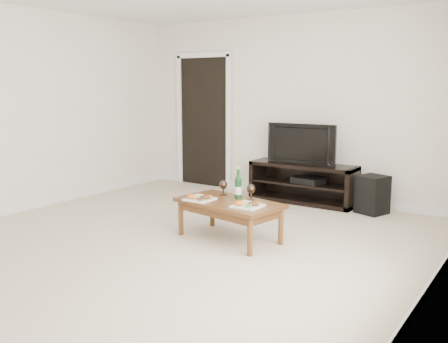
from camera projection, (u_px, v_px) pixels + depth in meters
floor at (170, 245)px, 5.14m from camera, size 5.50×5.50×0.00m
back_wall at (292, 108)px, 7.19m from camera, size 5.00×0.04×2.60m
doorway at (204, 122)px, 8.05m from camera, size 0.90×0.02×2.05m
media_console at (303, 183)px, 6.96m from camera, size 1.49×0.45×0.55m
television at (304, 143)px, 6.86m from camera, size 0.98×0.18×0.56m
av_receiver at (308, 180)px, 6.90m from camera, size 0.45×0.37×0.08m
subwoofer at (372, 195)px, 6.36m from camera, size 0.42×0.42×0.49m
coffee_table at (229, 220)px, 5.29m from camera, size 1.20×0.79×0.42m
plate_left at (200, 197)px, 5.29m from camera, size 0.27×0.27×0.07m
plate_right at (248, 203)px, 5.00m from camera, size 0.27×0.27×0.07m
wine_bottle at (238, 182)px, 5.35m from camera, size 0.07×0.07×0.35m
goblet_left at (223, 188)px, 5.51m from camera, size 0.09×0.09×0.17m
goblet_right at (251, 192)px, 5.29m from camera, size 0.09×0.09×0.17m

